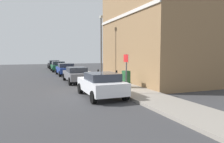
# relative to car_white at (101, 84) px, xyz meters

# --- Properties ---
(ground) EXTENTS (80.00, 80.00, 0.00)m
(ground) POSITION_rel_car_white_xyz_m (0.29, 1.36, -0.74)
(ground) COLOR #38383A
(sidewalk) EXTENTS (2.32, 30.00, 0.15)m
(sidewalk) POSITION_rel_car_white_xyz_m (2.33, 7.36, -0.67)
(sidewalk) COLOR gray
(sidewalk) RESTS_ON ground
(corner_building) EXTENTS (6.46, 10.66, 9.88)m
(corner_building) POSITION_rel_car_white_xyz_m (6.67, 4.70, 4.20)
(corner_building) COLOR olive
(corner_building) RESTS_ON ground
(car_white) EXTENTS (2.00, 3.95, 1.39)m
(car_white) POSITION_rel_car_white_xyz_m (0.00, 0.00, 0.00)
(car_white) COLOR silver
(car_white) RESTS_ON ground
(car_grey) EXTENTS (1.83, 4.42, 1.33)m
(car_grey) POSITION_rel_car_white_xyz_m (-0.09, 6.59, -0.04)
(car_grey) COLOR slate
(car_grey) RESTS_ON ground
(car_blue) EXTENTS (1.89, 4.07, 1.38)m
(car_blue) POSITION_rel_car_white_xyz_m (-0.05, 12.92, -0.02)
(car_blue) COLOR navy
(car_blue) RESTS_ON ground
(car_green) EXTENTS (1.96, 4.00, 1.39)m
(car_green) POSITION_rel_car_white_xyz_m (-0.19, 18.82, -0.02)
(car_green) COLOR #195933
(car_green) RESTS_ON ground
(car_black) EXTENTS (1.88, 4.01, 1.38)m
(car_black) POSITION_rel_car_white_xyz_m (-0.19, 24.75, -0.02)
(car_black) COLOR black
(car_black) RESTS_ON ground
(utility_cabinet) EXTENTS (0.46, 0.61, 1.15)m
(utility_cabinet) POSITION_rel_car_white_xyz_m (2.38, 1.74, -0.06)
(utility_cabinet) COLOR #1E4C28
(utility_cabinet) RESTS_ON sidewalk
(bollard_near_cabinet) EXTENTS (0.14, 0.14, 1.04)m
(bollard_near_cabinet) POSITION_rel_car_white_xyz_m (2.48, 3.70, -0.04)
(bollard_near_cabinet) COLOR black
(bollard_near_cabinet) RESTS_ON sidewalk
(bollard_far_kerb) EXTENTS (0.14, 0.14, 1.04)m
(bollard_far_kerb) POSITION_rel_car_white_xyz_m (1.43, 5.13, -0.04)
(bollard_far_kerb) COLOR black
(bollard_far_kerb) RESTS_ON sidewalk
(street_sign) EXTENTS (0.08, 0.60, 2.30)m
(street_sign) POSITION_rel_car_white_xyz_m (1.49, -0.15, 0.92)
(street_sign) COLOR #59595B
(street_sign) RESTS_ON sidewalk
(lamppost) EXTENTS (0.20, 0.44, 5.72)m
(lamppost) POSITION_rel_car_white_xyz_m (2.29, 6.95, 2.56)
(lamppost) COLOR #59595B
(lamppost) RESTS_ON sidewalk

